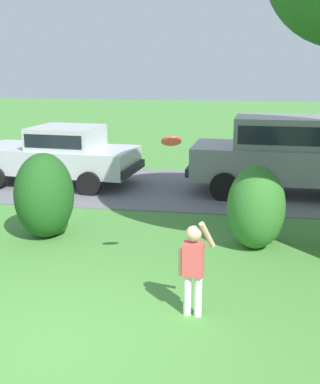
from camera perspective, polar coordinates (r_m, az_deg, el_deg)
ground_plane at (r=6.09m, az=-11.93°, el=-16.86°), size 80.00×80.00×0.00m
driveway_strip at (r=13.00m, az=0.04°, el=0.57°), size 28.00×4.40×0.02m
shrub_centre_left at (r=9.40m, az=-13.09°, el=-0.57°), size 1.07×1.23×1.58m
shrub_centre at (r=8.77m, az=11.06°, el=-1.98°), size 1.00×1.09×1.47m
parked_sedan at (r=13.48m, az=-11.47°, el=4.41°), size 4.54×2.38×1.56m
parked_suv at (r=12.49m, az=14.30°, el=4.54°), size 4.78×2.28×1.92m
child_thrower at (r=6.29m, az=3.85°, el=-8.17°), size 0.46×0.25×1.29m
frisbee at (r=6.81m, az=1.31°, el=5.87°), size 0.30×0.25×0.20m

